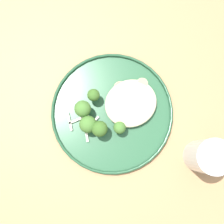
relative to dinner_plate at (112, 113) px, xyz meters
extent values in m
plane|color=#2D2B28|center=(0.05, 0.01, -0.75)|extent=(6.00, 6.00, 0.00)
cube|color=#9E754C|center=(0.05, 0.01, -0.03)|extent=(1.40, 1.00, 0.04)
cylinder|color=#235133|center=(0.00, 0.00, 0.00)|extent=(0.29, 0.29, 0.01)
torus|color=#204B2E|center=(0.00, 0.00, 0.01)|extent=(0.29, 0.29, 0.01)
ellipsoid|color=beige|center=(0.05, 0.00, 0.02)|extent=(0.12, 0.11, 0.03)
cylinder|color=beige|center=(0.09, 0.03, 0.01)|extent=(0.03, 0.03, 0.02)
cylinder|color=#988766|center=(0.09, 0.03, 0.02)|extent=(0.02, 0.02, 0.00)
cylinder|color=#DBB77A|center=(0.04, 0.01, 0.01)|extent=(0.03, 0.03, 0.01)
cylinder|color=#8E774F|center=(0.04, 0.01, 0.02)|extent=(0.03, 0.03, 0.00)
cylinder|color=#E5C689|center=(0.01, -0.03, 0.01)|extent=(0.03, 0.03, 0.01)
cylinder|color=#958159|center=(0.01, -0.03, 0.02)|extent=(0.03, 0.03, 0.00)
cylinder|color=beige|center=(0.01, 0.02, 0.01)|extent=(0.03, 0.03, 0.01)
cylinder|color=#988766|center=(0.01, 0.02, 0.02)|extent=(0.03, 0.03, 0.00)
cylinder|color=#E5C689|center=(0.04, 0.04, 0.01)|extent=(0.03, 0.03, 0.01)
cylinder|color=#958159|center=(0.04, 0.04, 0.02)|extent=(0.03, 0.03, 0.00)
cylinder|color=#7A994C|center=(-0.06, 0.03, 0.01)|extent=(0.01, 0.01, 0.02)
sphere|color=#42702D|center=(-0.06, 0.03, 0.04)|extent=(0.04, 0.04, 0.04)
cylinder|color=#89A356|center=(-0.04, -0.03, 0.01)|extent=(0.02, 0.02, 0.02)
sphere|color=#386023|center=(-0.04, -0.03, 0.04)|extent=(0.04, 0.04, 0.04)
cylinder|color=#89A356|center=(-0.02, 0.05, 0.01)|extent=(0.01, 0.01, 0.02)
sphere|color=#386023|center=(-0.02, 0.05, 0.04)|extent=(0.03, 0.03, 0.03)
cylinder|color=#7A994C|center=(0.00, -0.04, 0.01)|extent=(0.01, 0.01, 0.02)
sphere|color=#42702D|center=(0.00, -0.04, 0.03)|extent=(0.03, 0.03, 0.03)
cylinder|color=#7A994C|center=(-0.06, 0.00, 0.01)|extent=(0.02, 0.02, 0.02)
sphere|color=#42702D|center=(-0.06, 0.00, 0.03)|extent=(0.04, 0.04, 0.04)
cube|color=silver|center=(-0.08, 0.02, 0.01)|extent=(0.05, 0.01, 0.00)
cube|color=silver|center=(-0.10, 0.03, 0.01)|extent=(0.01, 0.04, 0.00)
cube|color=silver|center=(-0.05, 0.00, 0.01)|extent=(0.04, 0.02, 0.00)
cube|color=silver|center=(-0.07, -0.01, 0.01)|extent=(0.02, 0.05, 0.00)
cylinder|color=silver|center=(0.14, -0.18, 0.05)|extent=(0.08, 0.08, 0.11)
cylinder|color=silver|center=(0.14, -0.18, 0.03)|extent=(0.07, 0.07, 0.07)
camera|label=1|loc=(-0.04, -0.08, 0.66)|focal=44.61mm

